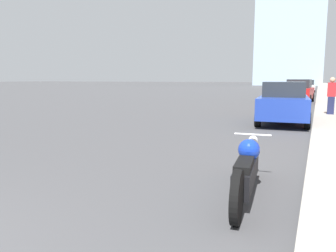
{
  "coord_description": "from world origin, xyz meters",
  "views": [
    {
      "loc": [
        4.04,
        -0.37,
        1.73
      ],
      "look_at": [
        1.23,
        5.79,
        0.76
      ],
      "focal_mm": 35.0,
      "sensor_mm": 36.0,
      "label": 1
    }
  ],
  "objects_px": {
    "parked_car_silver": "(307,86)",
    "parked_car_blue": "(283,103)",
    "pedestrian": "(331,95)",
    "motorcycle": "(247,169)",
    "parked_car_red": "(299,91)",
    "parked_car_green": "(303,88)"
  },
  "relations": [
    {
      "from": "parked_car_red",
      "to": "motorcycle",
      "type": "bearing_deg",
      "value": -85.77
    },
    {
      "from": "motorcycle",
      "to": "parked_car_blue",
      "type": "relative_size",
      "value": 0.63
    },
    {
      "from": "parked_car_green",
      "to": "parked_car_silver",
      "type": "distance_m",
      "value": 11.7
    },
    {
      "from": "parked_car_red",
      "to": "pedestrian",
      "type": "distance_m",
      "value": 10.04
    },
    {
      "from": "parked_car_red",
      "to": "parked_car_green",
      "type": "bearing_deg",
      "value": 93.91
    },
    {
      "from": "parked_car_silver",
      "to": "pedestrian",
      "type": "distance_m",
      "value": 32.14
    },
    {
      "from": "pedestrian",
      "to": "parked_car_green",
      "type": "bearing_deg",
      "value": 95.61
    },
    {
      "from": "parked_car_red",
      "to": "pedestrian",
      "type": "bearing_deg",
      "value": -76.11
    },
    {
      "from": "parked_car_blue",
      "to": "parked_car_red",
      "type": "xyz_separation_m",
      "value": [
        -0.1,
        12.93,
        0.04
      ]
    },
    {
      "from": "parked_car_red",
      "to": "parked_car_green",
      "type": "xyz_separation_m",
      "value": [
        -0.14,
        10.52,
        -0.04
      ]
    },
    {
      "from": "motorcycle",
      "to": "parked_car_red",
      "type": "xyz_separation_m",
      "value": [
        -0.4,
        21.63,
        0.46
      ]
    },
    {
      "from": "motorcycle",
      "to": "pedestrian",
      "type": "xyz_separation_m",
      "value": [
        1.47,
        11.77,
        0.6
      ]
    },
    {
      "from": "parked_car_red",
      "to": "parked_car_blue",
      "type": "bearing_deg",
      "value": -86.4
    },
    {
      "from": "parked_car_silver",
      "to": "parked_car_blue",
      "type": "bearing_deg",
      "value": -93.73
    },
    {
      "from": "parked_car_blue",
      "to": "pedestrian",
      "type": "bearing_deg",
      "value": 55.97
    },
    {
      "from": "parked_car_blue",
      "to": "pedestrian",
      "type": "relative_size",
      "value": 2.56
    },
    {
      "from": "parked_car_silver",
      "to": "pedestrian",
      "type": "xyz_separation_m",
      "value": [
        1.96,
        -32.08,
        0.19
      ]
    },
    {
      "from": "parked_car_blue",
      "to": "parked_car_silver",
      "type": "height_order",
      "value": "parked_car_silver"
    },
    {
      "from": "motorcycle",
      "to": "pedestrian",
      "type": "relative_size",
      "value": 1.62
    },
    {
      "from": "parked_car_green",
      "to": "parked_car_silver",
      "type": "height_order",
      "value": "parked_car_green"
    },
    {
      "from": "motorcycle",
      "to": "parked_car_green",
      "type": "distance_m",
      "value": 32.16
    },
    {
      "from": "motorcycle",
      "to": "parked_car_silver",
      "type": "bearing_deg",
      "value": 85.39
    }
  ]
}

